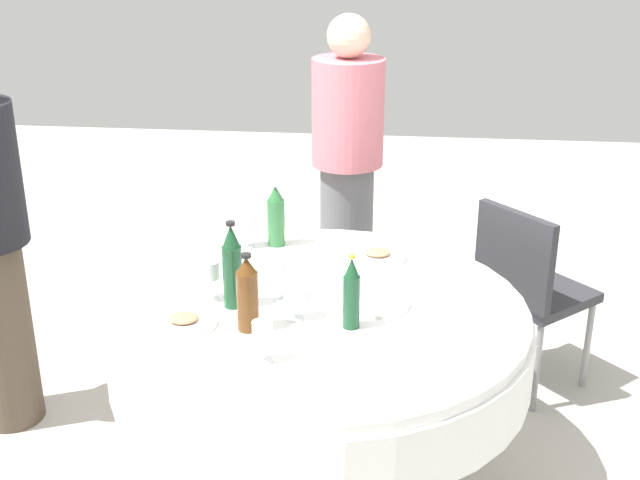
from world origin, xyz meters
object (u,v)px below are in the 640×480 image
(chair_inner, at_px, (527,284))
(wine_glass_north, at_px, (262,334))
(plate_outer, at_px, (377,256))
(bottle_green_front, at_px, (276,216))
(dining_table, at_px, (320,342))
(bottle_dark_green_far, at_px, (232,267))
(plate_near, at_px, (380,303))
(person_front, at_px, (347,175))
(wine_glass_east, at_px, (247,226))
(plate_rear, at_px, (184,322))
(bottle_brown_west, at_px, (247,294))
(wine_glass_inner, at_px, (294,291))
(wine_glass_outer, at_px, (281,274))
(bottle_dark_green_north, at_px, (351,294))
(wine_glass_south, at_px, (209,271))

(chair_inner, bearing_deg, wine_glass_north, -82.09)
(plate_outer, bearing_deg, bottle_green_front, -12.96)
(dining_table, xyz_separation_m, bottle_green_front, (0.24, -0.53, 0.27))
(bottle_dark_green_far, xyz_separation_m, plate_near, (-0.51, -0.06, -0.14))
(wine_glass_north, bearing_deg, person_front, -94.73)
(bottle_green_front, distance_m, bottle_dark_green_far, 0.57)
(wine_glass_east, bearing_deg, plate_near, 139.70)
(person_front, bearing_deg, bottle_dark_green_far, -103.43)
(dining_table, height_order, chair_inner, chair_inner)
(wine_glass_north, height_order, plate_rear, wine_glass_north)
(plate_outer, xyz_separation_m, person_front, (0.18, -0.79, 0.08))
(bottle_brown_west, xyz_separation_m, wine_glass_inner, (-0.14, -0.09, -0.02))
(wine_glass_inner, bearing_deg, wine_glass_outer, -64.91)
(bottle_dark_green_north, relative_size, wine_glass_north, 1.92)
(bottle_brown_west, height_order, bottle_green_front, bottle_brown_west)
(bottle_brown_west, distance_m, bottle_dark_green_far, 0.18)
(wine_glass_south, bearing_deg, wine_glass_north, 122.51)
(plate_outer, bearing_deg, dining_table, 67.43)
(bottle_green_front, xyz_separation_m, person_front, (-0.24, -0.69, -0.04))
(wine_glass_south, xyz_separation_m, plate_outer, (-0.57, -0.43, -0.10))
(chair_inner, bearing_deg, wine_glass_outer, -95.98)
(chair_inner, bearing_deg, plate_rear, -95.61)
(dining_table, xyz_separation_m, bottle_dark_green_far, (0.30, 0.03, 0.29))
(plate_rear, height_order, chair_inner, chair_inner)
(bottle_brown_west, relative_size, wine_glass_north, 1.99)
(bottle_brown_west, relative_size, plate_near, 1.29)
(wine_glass_east, distance_m, chair_inner, 1.24)
(bottle_dark_green_far, bearing_deg, wine_glass_north, 114.52)
(bottle_dark_green_far, bearing_deg, wine_glass_inner, 162.04)
(dining_table, relative_size, wine_glass_east, 11.22)
(wine_glass_east, bearing_deg, dining_table, 125.12)
(wine_glass_south, distance_m, person_front, 1.28)
(wine_glass_north, distance_m, plate_outer, 0.89)
(wine_glass_east, height_order, wine_glass_inner, wine_glass_inner)
(dining_table, relative_size, bottle_brown_west, 5.48)
(wine_glass_inner, xyz_separation_m, plate_rear, (0.36, 0.08, -0.09))
(bottle_brown_west, height_order, wine_glass_south, bottle_brown_west)
(dining_table, distance_m, bottle_dark_green_north, 0.33)
(wine_glass_east, bearing_deg, wine_glass_inner, 114.55)
(bottle_green_front, distance_m, chair_inner, 1.13)
(dining_table, xyz_separation_m, plate_rear, (0.44, 0.19, 0.16))
(wine_glass_east, bearing_deg, wine_glass_north, 103.59)
(bottle_brown_west, distance_m, plate_outer, 0.76)
(wine_glass_east, xyz_separation_m, wine_glass_inner, (-0.28, 0.60, 0.01))
(wine_glass_outer, height_order, chair_inner, wine_glass_outer)
(dining_table, height_order, bottle_dark_green_north, bottle_dark_green_north)
(bottle_brown_west, xyz_separation_m, bottle_green_front, (0.02, -0.73, -0.00))
(person_front, bearing_deg, wine_glass_inner, -93.22)
(plate_outer, distance_m, plate_rear, 0.88)
(wine_glass_south, height_order, plate_near, wine_glass_south)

